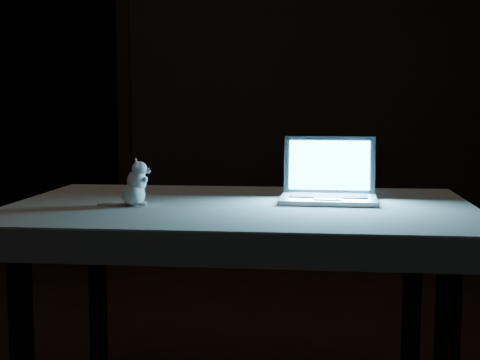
{
  "coord_description": "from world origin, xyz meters",
  "views": [
    {
      "loc": [
        0.02,
        -2.24,
        0.96
      ],
      "look_at": [
        0.09,
        -0.25,
        0.75
      ],
      "focal_mm": 52.0,
      "sensor_mm": 36.0,
      "label": 1
    }
  ],
  "objects": [
    {
      "name": "laptop",
      "position": [
        0.35,
        -0.21,
        0.77
      ],
      "size": [
        0.32,
        0.29,
        0.19
      ],
      "primitive_type": null,
      "rotation": [
        0.0,
        0.0,
        -0.18
      ],
      "color": "#A5A5AA",
      "rests_on": "tablecloth"
    },
    {
      "name": "tablecloth",
      "position": [
        -0.0,
        -0.21,
        0.64
      ],
      "size": [
        1.4,
        0.98,
        0.08
      ],
      "primitive_type": null,
      "rotation": [
        0.0,
        0.0,
        -0.08
      ],
      "color": "beige",
      "rests_on": "table"
    },
    {
      "name": "plush_mouse",
      "position": [
        -0.22,
        -0.28,
        0.74
      ],
      "size": [
        0.11,
        0.11,
        0.13
      ],
      "primitive_type": null,
      "rotation": [
        0.0,
        0.0,
        0.12
      ],
      "color": "white",
      "rests_on": "tablecloth"
    },
    {
      "name": "doorway",
      "position": [
        -1.1,
        2.5,
        1.06
      ],
      "size": [
        1.06,
        0.36,
        2.13
      ],
      "primitive_type": null,
      "color": "black",
      "rests_on": "back_wall"
    },
    {
      "name": "table",
      "position": [
        0.09,
        -0.25,
        0.33
      ],
      "size": [
        1.35,
        0.97,
        0.67
      ],
      "primitive_type": null,
      "rotation": [
        0.0,
        0.0,
        -0.14
      ],
      "color": "black",
      "rests_on": "floor"
    },
    {
      "name": "back_wall",
      "position": [
        0.0,
        2.5,
        1.3
      ],
      "size": [
        4.5,
        0.04,
        2.6
      ],
      "primitive_type": "cube",
      "color": "black",
      "rests_on": "ground"
    }
  ]
}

